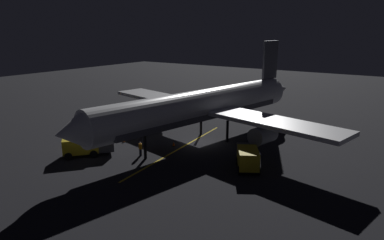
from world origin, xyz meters
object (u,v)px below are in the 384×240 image
at_px(baggage_truck, 86,146).
at_px(catering_truck, 247,157).
at_px(ground_crew_worker, 140,149).
at_px(airliner, 204,106).
at_px(traffic_cone_near_right, 124,140).
at_px(traffic_cone_near_left, 174,144).

distance_m(baggage_truck, catering_truck, 19.21).
xyz_separation_m(catering_truck, ground_crew_worker, (12.35, 3.68, -0.31)).
bearing_deg(airliner, baggage_truck, 55.67).
relative_size(baggage_truck, ground_crew_worker, 3.36).
bearing_deg(traffic_cone_near_right, airliner, -143.26).
bearing_deg(traffic_cone_near_left, ground_crew_worker, 77.61).
distance_m(catering_truck, traffic_cone_near_left, 11.35).
bearing_deg(traffic_cone_near_left, traffic_cone_near_right, 20.97).
relative_size(airliner, traffic_cone_near_right, 73.82).
height_order(ground_crew_worker, traffic_cone_near_right, ground_crew_worker).
relative_size(airliner, ground_crew_worker, 23.34).
xyz_separation_m(baggage_truck, traffic_cone_near_right, (-0.00, -6.24, -0.92)).
relative_size(baggage_truck, catering_truck, 1.02).
xyz_separation_m(catering_truck, traffic_cone_near_left, (11.21, -1.48, -0.94)).
xyz_separation_m(ground_crew_worker, traffic_cone_near_left, (-1.13, -5.16, -0.64)).
relative_size(airliner, traffic_cone_near_left, 73.82).
bearing_deg(ground_crew_worker, airliner, -109.60).
bearing_deg(airliner, traffic_cone_near_right, 36.74).
distance_m(baggage_truck, traffic_cone_near_left, 10.99).
xyz_separation_m(airliner, ground_crew_worker, (3.25, 9.13, -3.96)).
bearing_deg(airliner, traffic_cone_near_left, 61.91).
bearing_deg(ground_crew_worker, traffic_cone_near_right, -25.93).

